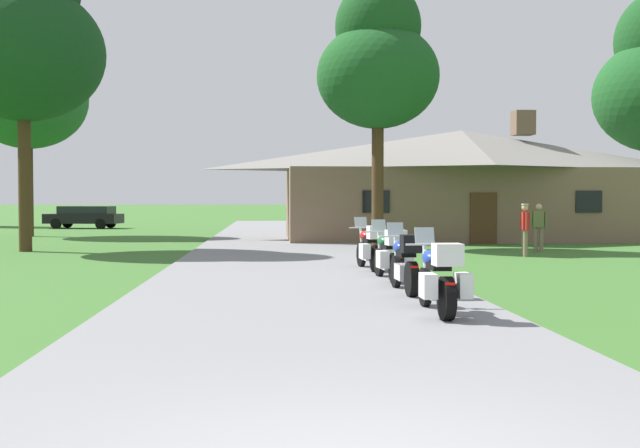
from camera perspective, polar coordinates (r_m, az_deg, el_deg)
ground_plane at (r=24.69m, az=-2.56°, el=-2.36°), size 500.00×500.00×0.00m
asphalt_driveway at (r=22.69m, az=-2.45°, el=-2.66°), size 6.40×80.00×0.06m
motorcycle_blue_nearest_to_camera at (r=11.61m, az=8.95°, el=-4.13°), size 0.72×2.08×1.30m
motorcycle_blue_second_in_row at (r=14.31m, az=6.43°, el=-2.95°), size 0.66×2.08×1.30m
motorcycle_green_third_in_row at (r=16.42m, az=5.27°, el=-2.37°), size 0.83×2.08×1.30m
motorcycle_red_farthest_in_row at (r=18.87m, az=3.84°, el=-1.81°), size 0.88×2.08×1.30m
stone_lodge at (r=34.93m, az=10.61°, el=3.02°), size 16.68×7.50×5.84m
bystander_olive_shirt_near_lodge at (r=27.02m, az=16.15°, el=-0.09°), size 0.51×0.34×1.67m
bystander_red_shirt_beside_signpost at (r=24.83m, az=15.17°, el=-0.21°), size 0.24×0.55×1.69m
tree_left_near at (r=28.87m, az=-21.47°, el=13.20°), size 5.57×5.57×11.22m
tree_by_lodge_front at (r=28.42m, az=4.38°, el=12.04°), size 4.50×4.50×9.83m
tree_left_far at (r=40.27m, az=-21.18°, el=9.78°), size 5.80×5.80×11.27m
parked_black_suv_far_left at (r=49.71m, az=-17.31°, el=0.57°), size 4.83×2.53×1.40m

